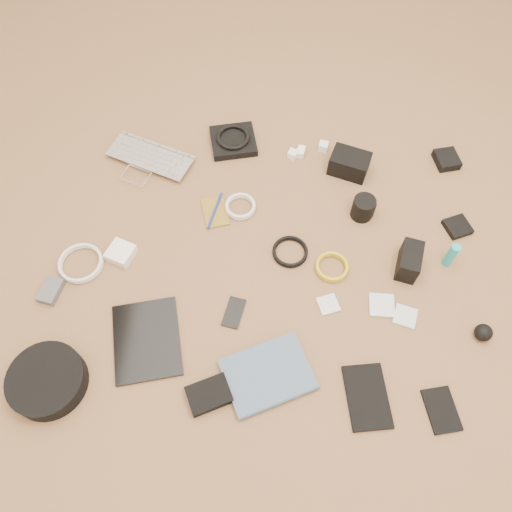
# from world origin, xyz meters

# --- Properties ---
(laptop) EXTENTS (0.37, 0.32, 0.02)m
(laptop) POSITION_xyz_m (-0.44, 0.37, 0.01)
(laptop) COLOR silver
(laptop) RESTS_ON ground
(headphone_pouch) EXTENTS (0.19, 0.19, 0.03)m
(headphone_pouch) POSITION_xyz_m (-0.13, 0.51, 0.01)
(headphone_pouch) COLOR black
(headphone_pouch) RESTS_ON ground
(headphones) EXTENTS (0.14, 0.14, 0.02)m
(headphones) POSITION_xyz_m (-0.13, 0.51, 0.04)
(headphones) COLOR black
(headphones) RESTS_ON headphone_pouch
(charger_a) EXTENTS (0.04, 0.04, 0.03)m
(charger_a) POSITION_xyz_m (0.09, 0.46, 0.01)
(charger_a) COLOR white
(charger_a) RESTS_ON ground
(charger_b) EXTENTS (0.03, 0.03, 0.02)m
(charger_b) POSITION_xyz_m (0.12, 0.46, 0.01)
(charger_b) COLOR white
(charger_b) RESTS_ON ground
(charger_c) EXTENTS (0.04, 0.04, 0.03)m
(charger_c) POSITION_xyz_m (0.21, 0.50, 0.02)
(charger_c) COLOR white
(charger_c) RESTS_ON ground
(charger_d) EXTENTS (0.03, 0.03, 0.03)m
(charger_d) POSITION_xyz_m (0.13, 0.48, 0.01)
(charger_d) COLOR white
(charger_d) RESTS_ON ground
(dslr_camera) EXTENTS (0.16, 0.13, 0.08)m
(dslr_camera) POSITION_xyz_m (0.30, 0.40, 0.04)
(dslr_camera) COLOR black
(dslr_camera) RESTS_ON ground
(lens_pouch) EXTENTS (0.10, 0.11, 0.03)m
(lens_pouch) POSITION_xyz_m (0.66, 0.46, 0.02)
(lens_pouch) COLOR black
(lens_pouch) RESTS_ON ground
(notebook_olive) EXTENTS (0.11, 0.14, 0.01)m
(notebook_olive) POSITION_xyz_m (-0.17, 0.19, 0.00)
(notebook_olive) COLOR olive
(notebook_olive) RESTS_ON ground
(pen_blue) EXTENTS (0.04, 0.15, 0.01)m
(pen_blue) POSITION_xyz_m (-0.17, 0.19, 0.01)
(pen_blue) COLOR #1429A5
(pen_blue) RESTS_ON notebook_olive
(cable_white_a) EXTENTS (0.13, 0.13, 0.01)m
(cable_white_a) POSITION_xyz_m (-0.08, 0.21, 0.01)
(cable_white_a) COLOR white
(cable_white_a) RESTS_ON ground
(lens_a) EXTENTS (0.08, 0.08, 0.08)m
(lens_a) POSITION_xyz_m (0.34, 0.21, 0.04)
(lens_a) COLOR black
(lens_a) RESTS_ON ground
(lens_b) EXTENTS (0.07, 0.07, 0.06)m
(lens_b) POSITION_xyz_m (0.35, 0.22, 0.03)
(lens_b) COLOR black
(lens_b) RESTS_ON ground
(card_reader) EXTENTS (0.10, 0.10, 0.02)m
(card_reader) POSITION_xyz_m (0.66, 0.17, 0.01)
(card_reader) COLOR black
(card_reader) RESTS_ON ground
(power_brick) EXTENTS (0.10, 0.10, 0.03)m
(power_brick) POSITION_xyz_m (-0.46, -0.00, 0.02)
(power_brick) COLOR white
(power_brick) RESTS_ON ground
(cable_white_b) EXTENTS (0.15, 0.15, 0.01)m
(cable_white_b) POSITION_xyz_m (-0.58, -0.04, 0.01)
(cable_white_b) COLOR white
(cable_white_b) RESTS_ON ground
(cable_black) EXTENTS (0.13, 0.13, 0.01)m
(cable_black) POSITION_xyz_m (0.10, 0.04, 0.01)
(cable_black) COLOR black
(cable_black) RESTS_ON ground
(cable_yellow) EXTENTS (0.14, 0.14, 0.01)m
(cable_yellow) POSITION_xyz_m (0.23, -0.01, 0.01)
(cable_yellow) COLOR gold
(cable_yellow) RESTS_ON ground
(flash) EXTENTS (0.09, 0.13, 0.09)m
(flash) POSITION_xyz_m (0.47, 0.01, 0.04)
(flash) COLOR black
(flash) RESTS_ON ground
(lens_cleaner) EXTENTS (0.03, 0.03, 0.10)m
(lens_cleaner) POSITION_xyz_m (0.61, 0.04, 0.05)
(lens_cleaner) COLOR #1BACB5
(lens_cleaner) RESTS_ON ground
(battery_charger) EXTENTS (0.07, 0.10, 0.02)m
(battery_charger) POSITION_xyz_m (-0.65, -0.15, 0.01)
(battery_charger) COLOR #505155
(battery_charger) RESTS_ON ground
(tablet) EXTENTS (0.25, 0.29, 0.01)m
(tablet) POSITION_xyz_m (-0.32, -0.29, 0.01)
(tablet) COLOR black
(tablet) RESTS_ON ground
(phone) EXTENTS (0.07, 0.11, 0.01)m
(phone) POSITION_xyz_m (-0.07, -0.18, 0.00)
(phone) COLOR black
(phone) RESTS_ON ground
(filter_case_left) EXTENTS (0.08, 0.08, 0.01)m
(filter_case_left) POSITION_xyz_m (0.22, -0.14, 0.00)
(filter_case_left) COLOR silver
(filter_case_left) RESTS_ON ground
(filter_case_mid) EXTENTS (0.08, 0.08, 0.01)m
(filter_case_mid) POSITION_xyz_m (0.39, -0.13, 0.01)
(filter_case_mid) COLOR silver
(filter_case_mid) RESTS_ON ground
(filter_case_right) EXTENTS (0.08, 0.08, 0.01)m
(filter_case_right) POSITION_xyz_m (0.46, -0.16, 0.00)
(filter_case_right) COLOR silver
(filter_case_right) RESTS_ON ground
(air_blower) EXTENTS (0.07, 0.07, 0.05)m
(air_blower) POSITION_xyz_m (0.68, -0.21, 0.03)
(air_blower) COLOR black
(air_blower) RESTS_ON ground
(headphone_case) EXTENTS (0.27, 0.27, 0.06)m
(headphone_case) POSITION_xyz_m (-0.58, -0.43, 0.03)
(headphone_case) COLOR black
(headphone_case) RESTS_ON ground
(drive_case) EXTENTS (0.14, 0.13, 0.03)m
(drive_case) POSITION_xyz_m (-0.12, -0.44, 0.01)
(drive_case) COLOR black
(drive_case) RESTS_ON ground
(paperback) EXTENTS (0.30, 0.27, 0.02)m
(paperback) POSITION_xyz_m (0.08, -0.46, 0.01)
(paperback) COLOR #465C77
(paperback) RESTS_ON ground
(notebook_black_a) EXTENTS (0.14, 0.20, 0.01)m
(notebook_black_a) POSITION_xyz_m (0.33, -0.42, 0.01)
(notebook_black_a) COLOR black
(notebook_black_a) RESTS_ON ground
(notebook_black_b) EXTENTS (0.11, 0.14, 0.01)m
(notebook_black_b) POSITION_xyz_m (0.53, -0.44, 0.01)
(notebook_black_b) COLOR black
(notebook_black_b) RESTS_ON ground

